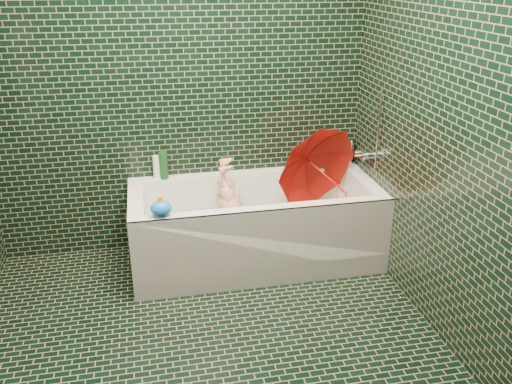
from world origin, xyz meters
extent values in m
plane|color=black|center=(0.00, 0.00, 0.00)|extent=(2.80, 2.80, 0.00)
plane|color=black|center=(0.00, 1.40, 1.25)|extent=(2.80, 0.00, 2.80)
plane|color=black|center=(0.00, -1.40, 1.25)|extent=(2.80, 0.00, 2.80)
plane|color=black|center=(1.30, 0.00, 1.25)|extent=(0.00, 2.80, 2.80)
cube|color=white|center=(0.45, 1.02, 0.07)|extent=(1.70, 0.75, 0.15)
cube|color=white|center=(0.45, 1.35, 0.35)|extent=(1.70, 0.10, 0.40)
cube|color=white|center=(0.45, 0.70, 0.35)|extent=(1.70, 0.10, 0.40)
cube|color=white|center=(1.25, 1.02, 0.35)|extent=(0.10, 0.55, 0.40)
cube|color=white|center=(-0.35, 1.02, 0.35)|extent=(0.10, 0.55, 0.40)
cube|color=white|center=(0.45, 0.66, 0.28)|extent=(1.70, 0.02, 0.55)
cube|color=green|center=(0.45, 1.02, 0.16)|extent=(1.35, 0.47, 0.01)
cube|color=silver|center=(0.45, 1.02, 0.30)|extent=(1.48, 0.53, 0.00)
cylinder|color=silver|center=(1.28, 1.02, 0.73)|extent=(0.14, 0.05, 0.05)
cylinder|color=silver|center=(1.20, 1.08, 0.73)|extent=(0.05, 0.04, 0.04)
cylinder|color=silver|center=(1.27, 0.92, 0.95)|extent=(0.01, 0.01, 0.55)
imported|color=#D99A87|center=(0.31, 1.05, 0.31)|extent=(0.93, 0.50, 0.33)
imported|color=red|center=(0.95, 1.04, 0.60)|extent=(0.94, 0.86, 0.89)
imported|color=white|center=(1.22, 1.35, 0.55)|extent=(0.11, 0.11, 0.25)
imported|color=#422078|center=(1.19, 1.33, 0.55)|extent=(0.11, 0.11, 0.21)
imported|color=#13431C|center=(1.13, 1.36, 0.55)|extent=(0.16, 0.16, 0.18)
cylinder|color=#13431C|center=(1.05, 1.32, 0.65)|extent=(0.07, 0.07, 0.20)
cylinder|color=silver|center=(1.25, 1.34, 0.65)|extent=(0.05, 0.05, 0.20)
cylinder|color=#13431C|center=(-0.14, 1.34, 0.65)|extent=(0.07, 0.07, 0.20)
cylinder|color=white|center=(-0.19, 1.35, 0.63)|extent=(0.06, 0.06, 0.17)
ellipsoid|color=#FDAE19|center=(1.01, 1.33, 0.58)|extent=(0.08, 0.07, 0.06)
sphere|color=#FDAE19|center=(1.04, 1.34, 0.62)|extent=(0.04, 0.04, 0.04)
cone|color=orange|center=(1.06, 1.34, 0.61)|extent=(0.02, 0.02, 0.02)
ellipsoid|color=blue|center=(-0.19, 0.71, 0.60)|extent=(0.13, 0.11, 0.10)
cylinder|color=#FDAE19|center=(-0.19, 0.71, 0.66)|extent=(0.03, 0.03, 0.04)
camera|label=1|loc=(-0.24, -2.31, 1.97)|focal=38.00mm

